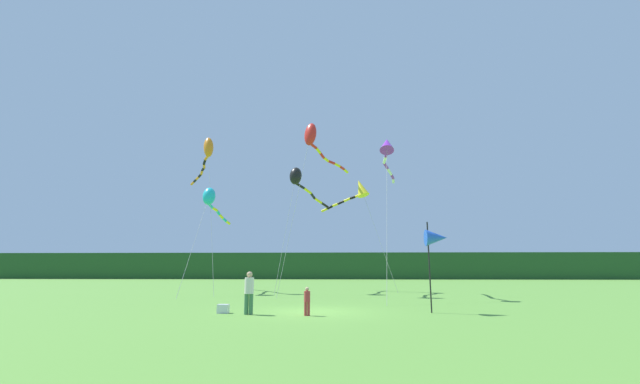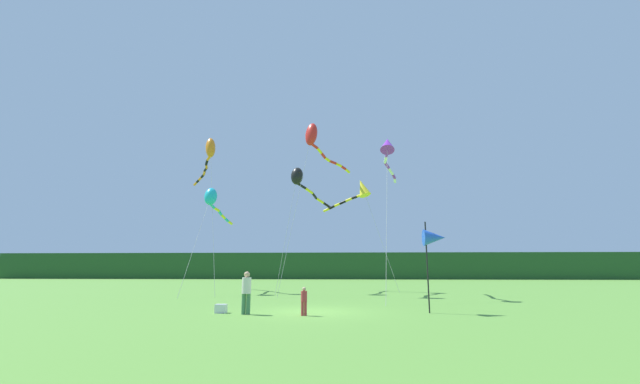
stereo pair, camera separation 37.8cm
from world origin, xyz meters
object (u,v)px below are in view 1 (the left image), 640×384
(banner_flag_pole, at_px, (436,239))
(kite_cyan, at_px, (210,199))
(cooler_box, at_px, (223,309))
(kite_purple, at_px, (387,150))
(kite_yellow, at_px, (359,190))
(kite_red, at_px, (313,139))
(kite_orange, at_px, (207,152))
(kite_black, at_px, (298,179))
(person_child, at_px, (307,300))
(person_adult, at_px, (249,290))

(banner_flag_pole, bearing_deg, kite_cyan, 139.54)
(cooler_box, height_order, kite_purple, kite_purple)
(cooler_box, height_order, kite_cyan, kite_cyan)
(cooler_box, distance_m, banner_flag_pole, 9.26)
(kite_yellow, height_order, kite_red, kite_red)
(kite_orange, height_order, kite_black, kite_orange)
(kite_purple, bearing_deg, kite_red, 156.01)
(kite_black, bearing_deg, kite_cyan, -170.11)
(banner_flag_pole, xyz_separation_m, kite_orange, (-14.70, 13.62, 8.01))
(kite_orange, distance_m, kite_yellow, 12.72)
(person_child, relative_size, kite_cyan, 0.12)
(person_adult, bearing_deg, kite_cyan, 115.21)
(person_child, distance_m, cooler_box, 3.55)
(kite_purple, bearing_deg, kite_yellow, 104.95)
(kite_orange, bearing_deg, kite_cyan, -60.64)
(kite_yellow, bearing_deg, kite_black, -160.40)
(person_adult, height_order, kite_black, kite_black)
(kite_black, distance_m, kite_purple, 7.69)
(person_child, xyz_separation_m, kite_red, (-0.47, 11.76, 10.47))
(person_adult, relative_size, person_child, 1.55)
(person_child, bearing_deg, person_adult, 173.47)
(cooler_box, xyz_separation_m, kite_cyan, (-4.72, 11.99, 6.64))
(kite_yellow, height_order, kite_black, kite_black)
(person_child, distance_m, kite_purple, 13.77)
(person_adult, relative_size, kite_purple, 0.16)
(kite_cyan, relative_size, kite_black, 0.96)
(person_child, height_order, banner_flag_pole, banner_flag_pole)
(person_adult, xyz_separation_m, kite_cyan, (-5.85, 12.42, 5.89))
(cooler_box, bearing_deg, kite_purple, 47.75)
(person_child, relative_size, cooler_box, 2.43)
(kite_black, bearing_deg, cooler_box, -97.39)
(kite_purple, bearing_deg, person_adult, -126.68)
(person_child, height_order, kite_red, kite_red)
(person_adult, xyz_separation_m, kite_red, (1.86, 11.50, 10.14))
(kite_black, height_order, kite_purple, kite_purple)
(banner_flag_pole, relative_size, kite_yellow, 0.42)
(kite_orange, bearing_deg, kite_purple, -20.68)
(banner_flag_pole, bearing_deg, person_child, -167.84)
(kite_yellow, relative_size, kite_red, 0.73)
(kite_cyan, distance_m, kite_black, 6.73)
(cooler_box, height_order, kite_orange, kite_orange)
(kite_black, bearing_deg, banner_flag_pole, -60.69)
(person_adult, distance_m, kite_cyan, 14.94)
(person_child, xyz_separation_m, cooler_box, (-3.46, 0.69, -0.43))
(banner_flag_pole, height_order, kite_yellow, kite_yellow)
(kite_cyan, bearing_deg, cooler_box, -68.51)
(cooler_box, relative_size, kite_purple, 0.04)
(kite_purple, bearing_deg, kite_orange, 159.32)
(banner_flag_pole, xyz_separation_m, kite_yellow, (-2.38, 14.34, 4.95))
(cooler_box, bearing_deg, kite_cyan, 111.49)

